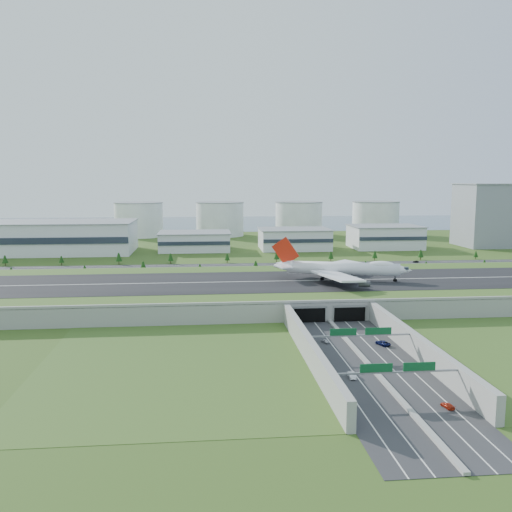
{
  "coord_description": "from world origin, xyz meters",
  "views": [
    {
      "loc": [
        -51.67,
        -266.51,
        58.8
      ],
      "look_at": [
        -22.77,
        35.0,
        16.23
      ],
      "focal_mm": 38.0,
      "sensor_mm": 36.0,
      "label": 1
    }
  ],
  "objects": [
    {
      "name": "car_1",
      "position": [
        -8.35,
        -114.69,
        0.98
      ],
      "size": [
        2.04,
        5.27,
        1.71
      ],
      "primitive_type": "imported",
      "rotation": [
        0.0,
        0.0,
        -0.04
      ],
      "color": "white",
      "rests_on": "ground"
    },
    {
      "name": "hangar_mid_a",
      "position": [
        -60.0,
        190.0,
        7.5
      ],
      "size": [
        58.0,
        42.0,
        15.0
      ],
      "primitive_type": "cube",
      "color": "silver",
      "rests_on": "ground"
    },
    {
      "name": "fuel_tank_c",
      "position": [
        50.0,
        310.0,
        17.5
      ],
      "size": [
        50.0,
        50.0,
        35.0
      ],
      "primitive_type": "cylinder",
      "color": "silver",
      "rests_on": "ground"
    },
    {
      "name": "bay_water",
      "position": [
        0.0,
        480.0,
        0.03
      ],
      "size": [
        1200.0,
        260.0,
        0.06
      ],
      "primitive_type": "cube",
      "color": "#334A62",
      "rests_on": "ground"
    },
    {
      "name": "north_expressway",
      "position": [
        0.0,
        95.0,
        0.06
      ],
      "size": [
        560.0,
        36.0,
        0.12
      ],
      "primitive_type": "cube",
      "color": "#28282B",
      "rests_on": "ground"
    },
    {
      "name": "fuel_tank_b",
      "position": [
        -35.0,
        310.0,
        17.5
      ],
      "size": [
        50.0,
        50.0,
        35.0
      ],
      "primitive_type": "cylinder",
      "color": "silver",
      "rests_on": "ground"
    },
    {
      "name": "boeing_747",
      "position": [
        17.71,
        0.41,
        14.23
      ],
      "size": [
        69.37,
        64.66,
        22.0
      ],
      "rotation": [
        0.0,
        0.0,
        -0.28
      ],
      "color": "white",
      "rests_on": "airfield_deck"
    },
    {
      "name": "airfield_deck",
      "position": [
        0.0,
        -0.09,
        4.12
      ],
      "size": [
        520.0,
        100.0,
        9.2
      ],
      "color": "gray",
      "rests_on": "ground"
    },
    {
      "name": "office_tower",
      "position": [
        200.0,
        195.0,
        27.5
      ],
      "size": [
        46.0,
        46.0,
        55.0
      ],
      "primitive_type": "cube",
      "color": "gray",
      "rests_on": "ground"
    },
    {
      "name": "car_4",
      "position": [
        -94.06,
        88.04,
        0.86
      ],
      "size": [
        4.52,
        2.31,
        1.47
      ],
      "primitive_type": "imported",
      "rotation": [
        0.0,
        0.0,
        1.43
      ],
      "color": "#5F5E64",
      "rests_on": "ground"
    },
    {
      "name": "ground",
      "position": [
        0.0,
        0.0,
        0.0
      ],
      "size": [
        1200.0,
        1200.0,
        0.0
      ],
      "primitive_type": "plane",
      "color": "#324816",
      "rests_on": "ground"
    },
    {
      "name": "car_0",
      "position": [
        -8.4,
        -79.29,
        0.8
      ],
      "size": [
        3.04,
        4.27,
        1.35
      ],
      "primitive_type": "imported",
      "rotation": [
        0.0,
        0.0,
        0.41
      ],
      "color": "#B8B7BC",
      "rests_on": "ground"
    },
    {
      "name": "underpass_road",
      "position": [
        0.0,
        -99.42,
        3.43
      ],
      "size": [
        38.8,
        120.4,
        8.0
      ],
      "color": "#28282B",
      "rests_on": "ground"
    },
    {
      "name": "fuel_tank_d",
      "position": [
        135.0,
        310.0,
        17.5
      ],
      "size": [
        50.0,
        50.0,
        35.0
      ],
      "primitive_type": "cylinder",
      "color": "silver",
      "rests_on": "ground"
    },
    {
      "name": "hangar_mid_c",
      "position": [
        105.0,
        190.0,
        9.5
      ],
      "size": [
        58.0,
        42.0,
        19.0
      ],
      "primitive_type": "cube",
      "color": "silver",
      "rests_on": "ground"
    },
    {
      "name": "car_7",
      "position": [
        5.63,
        103.07,
        0.83
      ],
      "size": [
        5.21,
        3.01,
        1.42
      ],
      "primitive_type": "imported",
      "rotation": [
        0.0,
        0.0,
        -1.35
      ],
      "color": "silver",
      "rests_on": "ground"
    },
    {
      "name": "car_2",
      "position": [
        11.45,
        -84.0,
        0.97
      ],
      "size": [
        4.95,
        6.7,
        1.69
      ],
      "primitive_type": "imported",
      "rotation": [
        0.0,
        0.0,
        3.54
      ],
      "color": "#0D1445",
      "rests_on": "ground"
    },
    {
      "name": "car_3",
      "position": [
        10.66,
        -138.18,
        0.78
      ],
      "size": [
        2.75,
        4.81,
        1.31
      ],
      "primitive_type": "imported",
      "rotation": [
        0.0,
        0.0,
        3.35
      ],
      "color": "#B82811",
      "rests_on": "ground"
    },
    {
      "name": "hangar_west",
      "position": [
        -170.0,
        185.0,
        12.5
      ],
      "size": [
        120.0,
        60.0,
        25.0
      ],
      "primitive_type": "cube",
      "color": "silver",
      "rests_on": "ground"
    },
    {
      "name": "hangar_mid_b",
      "position": [
        25.0,
        190.0,
        8.5
      ],
      "size": [
        58.0,
        42.0,
        17.0
      ],
      "primitive_type": "cube",
      "color": "silver",
      "rests_on": "ground"
    },
    {
      "name": "car_5",
      "position": [
        99.26,
        104.72,
        0.81
      ],
      "size": [
        4.4,
        2.39,
        1.38
      ],
      "primitive_type": "imported",
      "rotation": [
        0.0,
        0.0,
        -1.8
      ],
      "color": "black",
      "rests_on": "ground"
    },
    {
      "name": "sign_gantry_near",
      "position": [
        0.0,
        -95.04,
        6.95
      ],
      "size": [
        38.7,
        0.7,
        9.8
      ],
      "color": "gray",
      "rests_on": "ground"
    },
    {
      "name": "tree_row",
      "position": [
        5.87,
        97.23,
        4.63
      ],
      "size": [
        500.13,
        48.68,
        8.37
      ],
      "color": "#3D2819",
      "rests_on": "ground"
    },
    {
      "name": "fuel_tank_a",
      "position": [
        -120.0,
        310.0,
        17.5
      ],
      "size": [
        50.0,
        50.0,
        35.0
      ],
      "primitive_type": "cylinder",
      "color": "silver",
      "rests_on": "ground"
    },
    {
      "name": "sign_gantry_far",
      "position": [
        0.0,
        -130.04,
        6.95
      ],
      "size": [
        38.7,
        0.7,
        9.8
      ],
      "color": "gray",
      "rests_on": "ground"
    }
  ]
}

